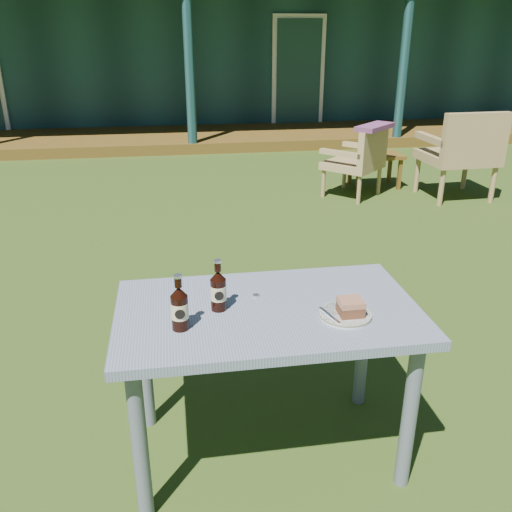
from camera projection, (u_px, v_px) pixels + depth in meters
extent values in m
plane|color=#334916|center=(228.00, 292.00, 3.88)|extent=(80.00, 80.00, 0.00)
cube|color=#163839|center=(180.00, 51.00, 12.04)|extent=(15.00, 6.00, 2.60)
cube|color=brown|center=(191.00, 138.00, 8.96)|extent=(15.00, 1.80, 0.16)
cylinder|color=#163839|center=(190.00, 69.00, 7.78)|extent=(0.14, 0.14, 2.45)
cylinder|color=#163839|center=(403.00, 66.00, 8.26)|extent=(0.14, 0.14, 2.45)
cube|color=white|center=(298.00, 75.00, 9.69)|extent=(0.95, 0.06, 2.00)
cube|color=#193D38|center=(298.00, 75.00, 9.66)|extent=(0.80, 0.04, 1.85)
cube|color=slate|center=(268.00, 312.00, 2.16)|extent=(1.20, 0.70, 0.04)
cylinder|color=slate|center=(140.00, 445.00, 1.97)|extent=(0.06, 0.06, 0.68)
cylinder|color=slate|center=(409.00, 416.00, 2.12)|extent=(0.06, 0.06, 0.68)
cylinder|color=slate|center=(144.00, 362.00, 2.47)|extent=(0.06, 0.06, 0.68)
cylinder|color=slate|center=(363.00, 343.00, 2.62)|extent=(0.06, 0.06, 0.68)
cylinder|color=silver|center=(345.00, 315.00, 2.08)|extent=(0.20, 0.20, 0.01)
cylinder|color=olive|center=(345.00, 314.00, 2.08)|extent=(0.20, 0.20, 0.00)
cube|color=#57301B|center=(350.00, 309.00, 2.07)|extent=(0.09, 0.08, 0.04)
cube|color=#A16448|center=(351.00, 302.00, 2.05)|extent=(0.09, 0.09, 0.02)
cube|color=silver|center=(330.00, 315.00, 2.06)|extent=(0.05, 0.14, 0.00)
cylinder|color=black|center=(218.00, 295.00, 2.11)|extent=(0.06, 0.06, 0.13)
cone|color=black|center=(218.00, 275.00, 2.08)|extent=(0.06, 0.06, 0.04)
cylinder|color=black|center=(218.00, 267.00, 2.07)|extent=(0.03, 0.03, 0.04)
cylinder|color=silver|center=(217.00, 261.00, 2.06)|extent=(0.03, 0.03, 0.01)
cylinder|color=beige|center=(218.00, 292.00, 2.11)|extent=(0.06, 0.06, 0.06)
cylinder|color=black|center=(219.00, 296.00, 2.08)|extent=(0.04, 0.00, 0.04)
cylinder|color=black|center=(180.00, 313.00, 1.97)|extent=(0.06, 0.06, 0.13)
cone|color=black|center=(179.00, 292.00, 1.94)|extent=(0.06, 0.06, 0.04)
cylinder|color=black|center=(178.00, 282.00, 1.93)|extent=(0.03, 0.03, 0.04)
cylinder|color=silver|center=(178.00, 276.00, 1.92)|extent=(0.03, 0.03, 0.01)
cylinder|color=beige|center=(180.00, 310.00, 1.97)|extent=(0.06, 0.06, 0.06)
cylinder|color=black|center=(180.00, 314.00, 1.94)|extent=(0.04, 0.00, 0.04)
cylinder|color=silver|center=(256.00, 295.00, 2.24)|extent=(0.03, 0.03, 0.01)
cube|color=#9F824F|center=(352.00, 165.00, 6.02)|extent=(0.78, 0.78, 0.08)
cube|color=#9F824F|center=(373.00, 147.00, 5.80)|extent=(0.46, 0.44, 0.37)
cube|color=#9F824F|center=(363.00, 146.00, 6.15)|extent=(0.39, 0.40, 0.05)
cube|color=#9F824F|center=(341.00, 154.00, 5.78)|extent=(0.39, 0.40, 0.05)
cylinder|color=#9F824F|center=(344.00, 175.00, 6.40)|extent=(0.04, 0.04, 0.32)
cylinder|color=#9F824F|center=(323.00, 183.00, 6.05)|extent=(0.04, 0.04, 0.32)
cylinder|color=#9F824F|center=(379.00, 181.00, 6.15)|extent=(0.04, 0.04, 0.32)
cylinder|color=#9F824F|center=(359.00, 190.00, 5.80)|extent=(0.04, 0.04, 0.32)
cube|color=#9F824F|center=(457.00, 157.00, 5.94)|extent=(0.74, 0.70, 0.10)
cube|color=#9F824F|center=(476.00, 136.00, 5.57)|extent=(0.72, 0.11, 0.47)
cube|color=#9F824F|center=(485.00, 137.00, 5.94)|extent=(0.10, 0.63, 0.07)
cube|color=#9F824F|center=(431.00, 139.00, 5.82)|extent=(0.10, 0.63, 0.07)
cylinder|color=#9F824F|center=(465.00, 172.00, 6.34)|extent=(0.06, 0.06, 0.40)
cylinder|color=#9F824F|center=(417.00, 175.00, 6.24)|extent=(0.06, 0.06, 0.40)
cylinder|color=#9F824F|center=(493.00, 185.00, 5.84)|extent=(0.06, 0.06, 0.40)
cylinder|color=#9F824F|center=(441.00, 188.00, 5.73)|extent=(0.06, 0.06, 0.40)
cube|color=#6C365E|center=(375.00, 127.00, 5.72)|extent=(0.54, 0.52, 0.05)
cube|color=brown|center=(376.00, 155.00, 6.35)|extent=(0.60, 0.40, 0.04)
cube|color=brown|center=(358.00, 176.00, 6.25)|extent=(0.04, 0.04, 0.36)
cube|color=brown|center=(399.00, 174.00, 6.32)|extent=(0.04, 0.04, 0.36)
cube|color=brown|center=(350.00, 170.00, 6.52)|extent=(0.04, 0.04, 0.36)
cube|color=brown|center=(390.00, 168.00, 6.60)|extent=(0.04, 0.04, 0.36)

